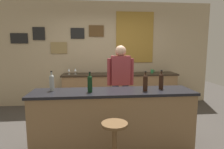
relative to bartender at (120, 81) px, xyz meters
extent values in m
plane|color=#423D38|center=(-0.23, -0.37, -0.94)|extent=(10.00, 10.00, 0.00)
cube|color=tan|center=(-0.23, 1.66, 0.46)|extent=(6.00, 0.06, 2.80)
cube|color=black|center=(-2.43, 1.61, 0.88)|extent=(0.43, 0.02, 0.26)
cube|color=black|center=(-1.93, 1.61, 1.00)|extent=(0.31, 0.02, 0.33)
cube|color=#997F4C|center=(-1.43, 1.61, 0.63)|extent=(0.42, 0.02, 0.30)
cube|color=black|center=(-0.93, 1.61, 1.01)|extent=(0.36, 0.02, 0.28)
cube|color=brown|center=(-0.43, 1.61, 1.08)|extent=(0.40, 0.02, 0.30)
cube|color=#A87F33|center=(0.63, 1.61, 0.91)|extent=(1.03, 0.02, 1.37)
cube|color=olive|center=(-0.23, -0.77, -0.50)|extent=(2.45, 0.57, 0.88)
cube|color=black|center=(-0.23, -0.77, -0.04)|extent=(2.50, 0.60, 0.04)
cube|color=olive|center=(0.17, 1.28, -0.51)|extent=(2.93, 0.53, 0.86)
cube|color=#2D2319|center=(0.17, 1.28, -0.06)|extent=(2.99, 0.56, 0.04)
cylinder|color=#384766|center=(0.10, 0.00, -0.51)|extent=(0.13, 0.13, 0.86)
cylinder|color=#384766|center=(-0.10, 0.00, -0.51)|extent=(0.13, 0.13, 0.86)
cube|color=maroon|center=(0.00, 0.00, 0.20)|extent=(0.36, 0.20, 0.56)
sphere|color=tan|center=(0.00, 0.00, 0.58)|extent=(0.21, 0.21, 0.21)
cylinder|color=maroon|center=(0.22, 0.00, 0.17)|extent=(0.08, 0.08, 0.52)
cylinder|color=maroon|center=(-0.22, 0.00, 0.17)|extent=(0.08, 0.08, 0.52)
cylinder|color=brown|center=(-0.28, -1.46, -0.27)|extent=(0.32, 0.32, 0.03)
cylinder|color=#999E99|center=(-1.16, -0.68, 0.08)|extent=(0.07, 0.07, 0.20)
sphere|color=#999E99|center=(-1.16, -0.68, 0.20)|extent=(0.07, 0.07, 0.07)
cylinder|color=#999E99|center=(-1.16, -0.68, 0.23)|extent=(0.03, 0.03, 0.09)
cylinder|color=black|center=(-1.16, -0.68, 0.28)|extent=(0.03, 0.03, 0.02)
cylinder|color=black|center=(-0.58, -0.83, 0.08)|extent=(0.07, 0.07, 0.20)
sphere|color=black|center=(-0.58, -0.83, 0.20)|extent=(0.07, 0.07, 0.07)
cylinder|color=black|center=(-0.58, -0.83, 0.23)|extent=(0.03, 0.03, 0.09)
cylinder|color=black|center=(-0.58, -0.83, 0.28)|extent=(0.03, 0.03, 0.02)
cylinder|color=black|center=(0.26, -0.84, 0.08)|extent=(0.07, 0.07, 0.20)
sphere|color=black|center=(0.26, -0.84, 0.20)|extent=(0.07, 0.07, 0.07)
cylinder|color=black|center=(0.26, -0.84, 0.23)|extent=(0.03, 0.03, 0.09)
cylinder|color=black|center=(0.26, -0.84, 0.28)|extent=(0.03, 0.03, 0.02)
cylinder|color=black|center=(0.55, -0.73, 0.08)|extent=(0.07, 0.07, 0.20)
sphere|color=black|center=(0.55, -0.73, 0.20)|extent=(0.07, 0.07, 0.07)
cylinder|color=black|center=(0.55, -0.73, 0.23)|extent=(0.03, 0.03, 0.09)
cylinder|color=black|center=(0.55, -0.73, 0.28)|extent=(0.03, 0.03, 0.02)
cylinder|color=silver|center=(-1.14, 1.25, -0.03)|extent=(0.06, 0.06, 0.00)
cylinder|color=silver|center=(-1.14, 1.25, 0.01)|extent=(0.01, 0.01, 0.07)
cone|color=silver|center=(-1.14, 1.25, 0.08)|extent=(0.07, 0.07, 0.08)
cylinder|color=silver|center=(-0.98, 1.26, -0.03)|extent=(0.06, 0.06, 0.00)
cylinder|color=silver|center=(-0.98, 1.26, 0.01)|extent=(0.01, 0.01, 0.07)
cone|color=silver|center=(-0.98, 1.26, 0.08)|extent=(0.07, 0.07, 0.08)
cylinder|color=silver|center=(0.34, 1.35, -0.03)|extent=(0.06, 0.06, 0.00)
cylinder|color=silver|center=(0.34, 1.35, 0.01)|extent=(0.01, 0.01, 0.07)
cone|color=silver|center=(0.34, 1.35, 0.08)|extent=(0.07, 0.07, 0.08)
cylinder|color=#338C4C|center=(1.05, 1.30, 0.01)|extent=(0.08, 0.08, 0.09)
torus|color=#338C4C|center=(1.10, 1.30, 0.02)|extent=(0.06, 0.01, 0.06)
camera|label=1|loc=(-0.53, -3.63, 0.65)|focal=30.54mm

